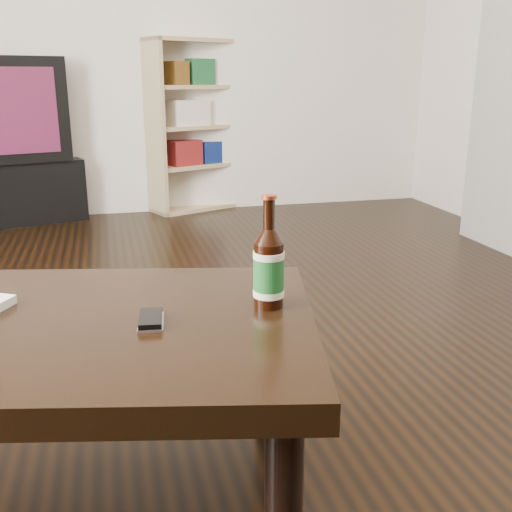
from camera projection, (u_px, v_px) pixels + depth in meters
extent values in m
cube|color=black|center=(133.00, 432.00, 1.74)|extent=(5.00, 6.00, 0.01)
cube|color=silver|center=(99.00, 23.00, 4.15)|extent=(5.00, 0.02, 2.70)
cube|color=black|center=(0.00, 191.00, 4.22)|extent=(1.19, 0.83, 0.43)
cube|color=tan|center=(154.00, 129.00, 4.33)|extent=(0.15, 0.30, 1.26)
cube|color=tan|center=(227.00, 125.00, 4.71)|extent=(0.15, 0.30, 1.26)
cube|color=tan|center=(189.00, 41.00, 4.34)|extent=(0.74, 0.55, 0.03)
cube|color=tan|center=(194.00, 207.00, 4.69)|extent=(0.74, 0.55, 0.03)
cube|color=tan|center=(182.00, 126.00, 4.62)|extent=(0.63, 0.30, 1.26)
cube|color=tan|center=(193.00, 165.00, 4.60)|extent=(0.68, 0.50, 0.03)
cube|color=tan|center=(192.00, 127.00, 4.52)|extent=(0.68, 0.50, 0.03)
cube|color=tan|center=(191.00, 87.00, 4.43)|extent=(0.68, 0.50, 0.03)
cube|color=maroon|center=(183.00, 152.00, 4.50)|extent=(0.29, 0.27, 0.18)
cube|color=navy|center=(207.00, 152.00, 4.62)|extent=(0.22, 0.24, 0.16)
cube|color=white|center=(187.00, 113.00, 4.44)|extent=(0.34, 0.29, 0.18)
cube|color=#1D5C33|center=(197.00, 72.00, 4.42)|extent=(0.25, 0.25, 0.18)
cube|color=brown|center=(176.00, 73.00, 4.31)|extent=(0.18, 0.22, 0.16)
cube|color=black|center=(28.00, 334.00, 1.32)|extent=(1.39, 0.99, 0.06)
cylinder|color=black|center=(284.00, 507.00, 1.13)|extent=(0.09, 0.09, 0.41)
cylinder|color=black|center=(269.00, 368.00, 1.67)|extent=(0.09, 0.09, 0.41)
cylinder|color=black|center=(269.00, 275.00, 1.37)|extent=(0.09, 0.09, 0.15)
cylinder|color=#185821|center=(269.00, 274.00, 1.37)|extent=(0.09, 0.09, 0.09)
cylinder|color=beige|center=(269.00, 255.00, 1.36)|extent=(0.09, 0.09, 0.02)
cylinder|color=beige|center=(269.00, 293.00, 1.38)|extent=(0.09, 0.09, 0.02)
cone|color=black|center=(269.00, 236.00, 1.34)|extent=(0.09, 0.09, 0.03)
cylinder|color=black|center=(269.00, 214.00, 1.33)|extent=(0.03, 0.03, 0.07)
cylinder|color=#9E3923|center=(269.00, 197.00, 1.32)|extent=(0.04, 0.04, 0.01)
cube|color=silver|center=(151.00, 322.00, 1.29)|extent=(0.06, 0.11, 0.01)
cube|color=black|center=(151.00, 319.00, 1.29)|extent=(0.06, 0.10, 0.01)
cylinder|color=silver|center=(150.00, 322.00, 1.26)|extent=(0.02, 0.02, 0.00)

